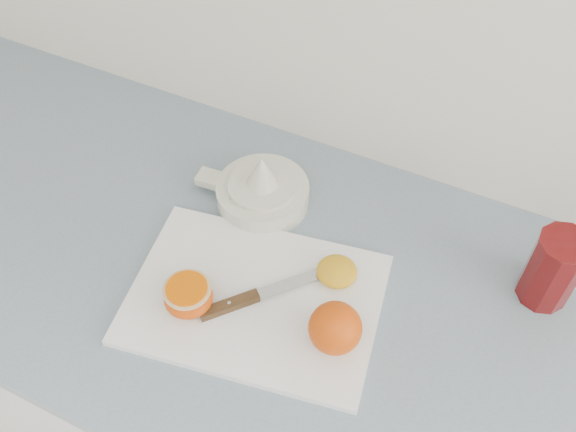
{
  "coord_description": "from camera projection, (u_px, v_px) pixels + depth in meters",
  "views": [
    {
      "loc": [
        -0.12,
        1.2,
        1.7
      ],
      "look_at": [
        -0.4,
        1.76,
        0.96
      ],
      "focal_mm": 40.0,
      "sensor_mm": 36.0,
      "label": 1
    }
  ],
  "objects": [
    {
      "name": "counter",
      "position": [
        341.0,
        427.0,
        1.29
      ],
      "size": [
        2.38,
        0.64,
        0.89
      ],
      "color": "white",
      "rests_on": "ground"
    },
    {
      "name": "cutting_board",
      "position": [
        255.0,
        299.0,
        0.95
      ],
      "size": [
        0.4,
        0.32,
        0.01
      ],
      "primitive_type": "cube",
      "rotation": [
        0.0,
        0.0,
        0.17
      ],
      "color": "white",
      "rests_on": "counter"
    },
    {
      "name": "whole_orange",
      "position": [
        335.0,
        328.0,
        0.87
      ],
      "size": [
        0.07,
        0.07,
        0.07
      ],
      "color": "#E94B11",
      "rests_on": "cutting_board"
    },
    {
      "name": "half_orange",
      "position": [
        188.0,
        296.0,
        0.92
      ],
      "size": [
        0.07,
        0.07,
        0.04
      ],
      "color": "#E94B11",
      "rests_on": "cutting_board"
    },
    {
      "name": "squeezed_shell",
      "position": [
        337.0,
        271.0,
        0.96
      ],
      "size": [
        0.06,
        0.06,
        0.03
      ],
      "color": "gold",
      "rests_on": "cutting_board"
    },
    {
      "name": "paring_knife",
      "position": [
        241.0,
        301.0,
        0.93
      ],
      "size": [
        0.15,
        0.17,
        0.01
      ],
      "color": "#4C391D",
      "rests_on": "cutting_board"
    },
    {
      "name": "citrus_juicer",
      "position": [
        262.0,
        190.0,
        1.06
      ],
      "size": [
        0.2,
        0.15,
        0.1
      ],
      "color": "white",
      "rests_on": "counter"
    },
    {
      "name": "red_tumbler",
      "position": [
        552.0,
        271.0,
        0.92
      ],
      "size": [
        0.08,
        0.08,
        0.13
      ],
      "color": "#650D0E",
      "rests_on": "counter"
    }
  ]
}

